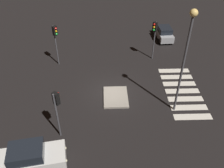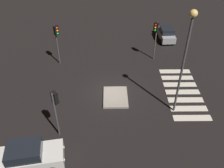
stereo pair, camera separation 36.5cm
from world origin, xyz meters
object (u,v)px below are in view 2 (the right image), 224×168
object	(u,v)px
traffic_light_west	(55,103)
car_white	(29,156)
street_lamp	(186,50)
traffic_light_north	(57,36)
traffic_light_east	(156,32)
traffic_island	(115,97)
car_silver	(166,33)

from	to	relation	value
traffic_light_west	car_white	bearing A→B (deg)	-169.66
street_lamp	traffic_light_north	bearing A→B (deg)	55.29
traffic_light_west	street_lamp	distance (m)	10.09
traffic_light_east	car_white	bearing A→B (deg)	1.61
traffic_light_west	traffic_light_east	distance (m)	13.97
traffic_island	traffic_light_west	world-z (taller)	traffic_light_west
traffic_island	car_silver	bearing A→B (deg)	-29.93
traffic_island	car_silver	world-z (taller)	car_silver
street_lamp	car_silver	bearing A→B (deg)	-7.22
car_white	traffic_light_west	bearing A→B (deg)	51.91
traffic_island	traffic_light_east	size ratio (longest dim) A/B	0.67
traffic_light_west	traffic_light_north	xyz separation A→B (m)	(10.08, 1.58, 0.30)
street_lamp	traffic_island	bearing A→B (deg)	71.22
car_white	traffic_light_east	distance (m)	17.35
traffic_light_north	traffic_island	bearing A→B (deg)	-2.56
traffic_island	traffic_light_east	xyz separation A→B (m)	(6.70, -4.37, 3.27)
traffic_light_east	street_lamp	size ratio (longest dim) A/B	0.50
car_silver	traffic_light_north	bearing A→B (deg)	110.94
car_silver	street_lamp	bearing A→B (deg)	169.29
traffic_island	street_lamp	xyz separation A→B (m)	(-1.70, -4.99, 5.86)
car_silver	street_lamp	size ratio (longest dim) A/B	0.45
traffic_island	traffic_light_west	distance (m)	6.76
car_silver	traffic_light_west	size ratio (longest dim) A/B	0.98
car_white	traffic_light_north	xyz separation A→B (m)	(12.93, 0.02, 2.45)
traffic_light_north	street_lamp	xyz separation A→B (m)	(-7.57, -10.93, 2.55)
traffic_light_north	traffic_light_east	distance (m)	10.34
traffic_island	car_silver	distance (m)	13.41
car_silver	car_white	bearing A→B (deg)	142.51
traffic_island	traffic_light_east	distance (m)	8.64
car_white	traffic_light_west	size ratio (longest dim) A/B	1.14
traffic_light_north	street_lamp	distance (m)	13.54
traffic_light_north	traffic_light_east	bearing A→B (deg)	46.72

